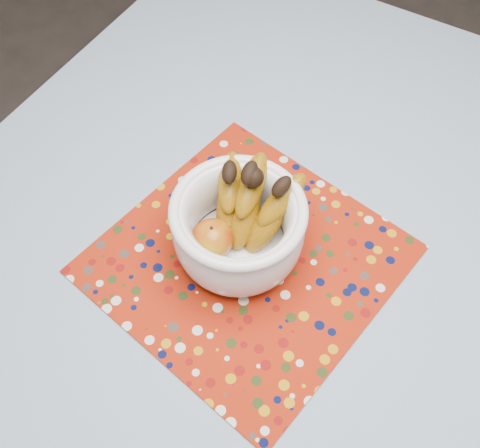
# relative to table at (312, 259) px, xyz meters

# --- Properties ---
(table) EXTENTS (1.20, 1.20, 0.75)m
(table) POSITION_rel_table_xyz_m (0.00, 0.00, 0.00)
(table) COLOR brown
(table) RESTS_ON ground
(tablecloth) EXTENTS (1.32, 1.32, 0.01)m
(tablecloth) POSITION_rel_table_xyz_m (0.00, 0.00, 0.08)
(tablecloth) COLOR slate
(tablecloth) RESTS_ON table
(placemat) EXTENTS (0.51, 0.51, 0.00)m
(placemat) POSITION_rel_table_xyz_m (-0.08, -0.11, 0.09)
(placemat) COLOR maroon
(placemat) RESTS_ON tablecloth
(fruit_bowl) EXTENTS (0.22, 0.23, 0.18)m
(fruit_bowl) POSITION_rel_table_xyz_m (-0.10, -0.09, 0.17)
(fruit_bowl) COLOR white
(fruit_bowl) RESTS_ON placemat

